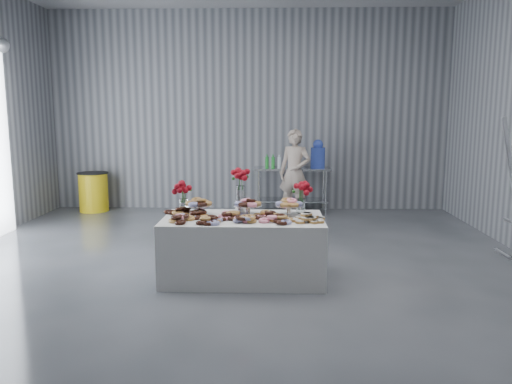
# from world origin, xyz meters

# --- Properties ---
(ground) EXTENTS (9.00, 9.00, 0.00)m
(ground) POSITION_xyz_m (0.00, 0.00, 0.00)
(ground) COLOR #3B3E43
(ground) RESTS_ON ground
(room_walls) EXTENTS (8.04, 9.04, 4.02)m
(room_walls) POSITION_xyz_m (-0.27, 0.07, 2.64)
(room_walls) COLOR gray
(room_walls) RESTS_ON ground
(display_table) EXTENTS (1.90, 1.00, 0.75)m
(display_table) POSITION_xyz_m (0.14, 0.08, 0.38)
(display_table) COLOR silver
(display_table) RESTS_ON ground
(prep_table) EXTENTS (1.50, 0.60, 0.90)m
(prep_table) POSITION_xyz_m (0.88, 4.10, 0.62)
(prep_table) COLOR silver
(prep_table) RESTS_ON ground
(donut_mounds) EXTENTS (1.81, 0.80, 0.09)m
(donut_mounds) POSITION_xyz_m (0.14, 0.03, 0.80)
(donut_mounds) COLOR #C08F46
(donut_mounds) RESTS_ON display_table
(cake_stand_left) EXTENTS (0.36, 0.36, 0.17)m
(cake_stand_left) POSITION_xyz_m (-0.41, 0.23, 0.89)
(cake_stand_left) COLOR silver
(cake_stand_left) RESTS_ON display_table
(cake_stand_mid) EXTENTS (0.36, 0.36, 0.17)m
(cake_stand_mid) POSITION_xyz_m (0.19, 0.23, 0.89)
(cake_stand_mid) COLOR silver
(cake_stand_mid) RESTS_ON display_table
(cake_stand_right) EXTENTS (0.36, 0.36, 0.17)m
(cake_stand_right) POSITION_xyz_m (0.69, 0.23, 0.89)
(cake_stand_right) COLOR silver
(cake_stand_right) RESTS_ON display_table
(danish_pile) EXTENTS (0.48, 0.48, 0.11)m
(danish_pile) POSITION_xyz_m (0.89, -0.07, 0.81)
(danish_pile) COLOR white
(danish_pile) RESTS_ON display_table
(bouquet_left) EXTENTS (0.26, 0.26, 0.42)m
(bouquet_left) POSITION_xyz_m (-0.61, 0.33, 1.05)
(bouquet_left) COLOR white
(bouquet_left) RESTS_ON display_table
(bouquet_right) EXTENTS (0.26, 0.26, 0.42)m
(bouquet_right) POSITION_xyz_m (0.84, 0.38, 1.05)
(bouquet_right) COLOR white
(bouquet_right) RESTS_ON display_table
(bouquet_center) EXTENTS (0.26, 0.26, 0.57)m
(bouquet_center) POSITION_xyz_m (0.09, 0.43, 1.13)
(bouquet_center) COLOR silver
(bouquet_center) RESTS_ON display_table
(water_jug) EXTENTS (0.28, 0.28, 0.55)m
(water_jug) POSITION_xyz_m (1.38, 4.10, 1.15)
(water_jug) COLOR #4564ED
(water_jug) RESTS_ON prep_table
(drink_bottles) EXTENTS (0.54, 0.08, 0.27)m
(drink_bottles) POSITION_xyz_m (0.56, 4.00, 1.04)
(drink_bottles) COLOR #268C33
(drink_bottles) RESTS_ON prep_table
(person) EXTENTS (0.71, 0.59, 1.67)m
(person) POSITION_xyz_m (0.91, 3.76, 0.84)
(person) COLOR #CC8C93
(person) RESTS_ON ground
(trash_barrel) EXTENTS (0.61, 0.61, 0.79)m
(trash_barrel) POSITION_xyz_m (-3.12, 4.10, 0.39)
(trash_barrel) COLOR yellow
(trash_barrel) RESTS_ON ground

